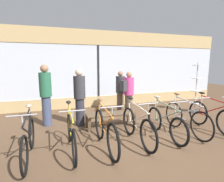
{
  "coord_description": "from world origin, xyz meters",
  "views": [
    {
      "loc": [
        -1.77,
        -3.95,
        1.85
      ],
      "look_at": [
        0.0,
        1.43,
        0.95
      ],
      "focal_mm": 28.0,
      "sensor_mm": 36.0,
      "label": 1
    }
  ],
  "objects_px": {
    "customer_near_rack": "(80,96)",
    "customer_mid_floor": "(121,90)",
    "bicycle_right": "(186,118)",
    "customer_near_bench": "(46,94)",
    "bicycle_far_right": "(212,116)",
    "accessory_rack": "(196,92)",
    "bicycle_center_left": "(105,130)",
    "bicycle_center": "(137,126)",
    "bicycle_left": "(71,134)",
    "customer_by_window": "(128,93)",
    "bicycle_far_left": "(28,140)",
    "display_bench": "(110,116)",
    "bicycle_center_right": "(165,123)"
  },
  "relations": [
    {
      "from": "customer_near_rack",
      "to": "customer_mid_floor",
      "type": "xyz_separation_m",
      "value": [
        1.67,
        0.97,
        -0.05
      ]
    },
    {
      "from": "bicycle_right",
      "to": "customer_near_bench",
      "type": "relative_size",
      "value": 0.97
    },
    {
      "from": "bicycle_far_right",
      "to": "accessory_rack",
      "type": "distance_m",
      "value": 1.91
    },
    {
      "from": "bicycle_center_left",
      "to": "bicycle_far_right",
      "type": "relative_size",
      "value": 1.06
    },
    {
      "from": "bicycle_center",
      "to": "bicycle_left",
      "type": "bearing_deg",
      "value": 178.49
    },
    {
      "from": "customer_near_rack",
      "to": "customer_by_window",
      "type": "height_order",
      "value": "customer_near_rack"
    },
    {
      "from": "bicycle_center",
      "to": "accessory_rack",
      "type": "distance_m",
      "value": 3.67
    },
    {
      "from": "bicycle_left",
      "to": "bicycle_center",
      "type": "relative_size",
      "value": 1.02
    },
    {
      "from": "bicycle_far_left",
      "to": "customer_near_bench",
      "type": "height_order",
      "value": "customer_near_bench"
    },
    {
      "from": "display_bench",
      "to": "customer_mid_floor",
      "type": "xyz_separation_m",
      "value": [
        0.85,
        1.37,
        0.5
      ]
    },
    {
      "from": "bicycle_center",
      "to": "customer_near_rack",
      "type": "bearing_deg",
      "value": 125.54
    },
    {
      "from": "bicycle_center_left",
      "to": "bicycle_right",
      "type": "height_order",
      "value": "bicycle_center_left"
    },
    {
      "from": "bicycle_right",
      "to": "customer_near_rack",
      "type": "xyz_separation_m",
      "value": [
        -2.59,
        1.46,
        0.49
      ]
    },
    {
      "from": "customer_near_bench",
      "to": "bicycle_center_right",
      "type": "bearing_deg",
      "value": -32.72
    },
    {
      "from": "accessory_rack",
      "to": "customer_near_rack",
      "type": "xyz_separation_m",
      "value": [
        -4.37,
        -0.1,
        0.13
      ]
    },
    {
      "from": "bicycle_center",
      "to": "bicycle_center_right",
      "type": "distance_m",
      "value": 0.79
    },
    {
      "from": "bicycle_center_left",
      "to": "customer_near_rack",
      "type": "height_order",
      "value": "customer_near_rack"
    },
    {
      "from": "bicycle_center_left",
      "to": "customer_by_window",
      "type": "distance_m",
      "value": 2.53
    },
    {
      "from": "bicycle_center_left",
      "to": "accessory_rack",
      "type": "relative_size",
      "value": 0.96
    },
    {
      "from": "customer_near_rack",
      "to": "bicycle_center_left",
      "type": "bearing_deg",
      "value": -78.87
    },
    {
      "from": "accessory_rack",
      "to": "bicycle_right",
      "type": "bearing_deg",
      "value": -138.78
    },
    {
      "from": "bicycle_far_right",
      "to": "accessory_rack",
      "type": "relative_size",
      "value": 0.91
    },
    {
      "from": "bicycle_far_left",
      "to": "bicycle_right",
      "type": "bearing_deg",
      "value": 1.65
    },
    {
      "from": "bicycle_center",
      "to": "bicycle_far_right",
      "type": "bearing_deg",
      "value": 1.17
    },
    {
      "from": "bicycle_left",
      "to": "accessory_rack",
      "type": "distance_m",
      "value": 5.05
    },
    {
      "from": "customer_near_rack",
      "to": "customer_near_bench",
      "type": "xyz_separation_m",
      "value": [
        -0.94,
        0.31,
        0.07
      ]
    },
    {
      "from": "bicycle_center",
      "to": "bicycle_center_right",
      "type": "height_order",
      "value": "bicycle_center"
    },
    {
      "from": "bicycle_far_left",
      "to": "bicycle_center_right",
      "type": "bearing_deg",
      "value": 0.91
    },
    {
      "from": "bicycle_center",
      "to": "customer_near_bench",
      "type": "bearing_deg",
      "value": 137.74
    },
    {
      "from": "bicycle_left",
      "to": "bicycle_right",
      "type": "height_order",
      "value": "bicycle_right"
    },
    {
      "from": "bicycle_far_left",
      "to": "customer_near_rack",
      "type": "relative_size",
      "value": 0.98
    },
    {
      "from": "bicycle_far_left",
      "to": "bicycle_center",
      "type": "distance_m",
      "value": 2.33
    },
    {
      "from": "bicycle_center_left",
      "to": "customer_by_window",
      "type": "height_order",
      "value": "customer_by_window"
    },
    {
      "from": "customer_mid_floor",
      "to": "customer_near_bench",
      "type": "distance_m",
      "value": 2.7
    },
    {
      "from": "bicycle_center",
      "to": "customer_mid_floor",
      "type": "xyz_separation_m",
      "value": [
        0.56,
        2.53,
        0.45
      ]
    },
    {
      "from": "bicycle_far_right",
      "to": "accessory_rack",
      "type": "height_order",
      "value": "accessory_rack"
    },
    {
      "from": "bicycle_center_right",
      "to": "bicycle_center_left",
      "type": "bearing_deg",
      "value": -177.06
    },
    {
      "from": "bicycle_far_left",
      "to": "bicycle_center_left",
      "type": "distance_m",
      "value": 1.53
    },
    {
      "from": "customer_near_rack",
      "to": "display_bench",
      "type": "bearing_deg",
      "value": -25.92
    },
    {
      "from": "customer_near_bench",
      "to": "bicycle_left",
      "type": "bearing_deg",
      "value": -73.44
    },
    {
      "from": "bicycle_center",
      "to": "display_bench",
      "type": "xyz_separation_m",
      "value": [
        -0.29,
        1.16,
        -0.05
      ]
    },
    {
      "from": "bicycle_right",
      "to": "bicycle_far_right",
      "type": "xyz_separation_m",
      "value": [
        0.83,
        -0.05,
        -0.01
      ]
    },
    {
      "from": "bicycle_center",
      "to": "bicycle_far_right",
      "type": "height_order",
      "value": "bicycle_far_right"
    },
    {
      "from": "customer_near_bench",
      "to": "bicycle_center",
      "type": "bearing_deg",
      "value": -42.26
    },
    {
      "from": "bicycle_far_right",
      "to": "customer_near_bench",
      "type": "xyz_separation_m",
      "value": [
        -4.36,
        1.82,
        0.57
      ]
    },
    {
      "from": "bicycle_center_right",
      "to": "customer_mid_floor",
      "type": "height_order",
      "value": "customer_mid_floor"
    },
    {
      "from": "bicycle_left",
      "to": "bicycle_center_right",
      "type": "relative_size",
      "value": 1.06
    },
    {
      "from": "bicycle_center_left",
      "to": "customer_near_rack",
      "type": "bearing_deg",
      "value": 101.13
    },
    {
      "from": "bicycle_left",
      "to": "bicycle_far_right",
      "type": "xyz_separation_m",
      "value": [
        3.82,
        0.01,
        0.0
      ]
    },
    {
      "from": "accessory_rack",
      "to": "customer_mid_floor",
      "type": "distance_m",
      "value": 2.84
    }
  ]
}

